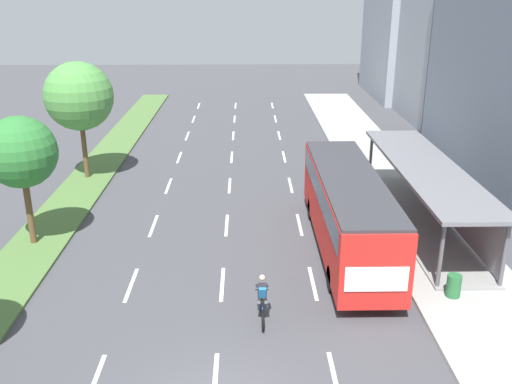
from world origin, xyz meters
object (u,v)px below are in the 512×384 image
Objects in this scene: bus_shelter at (430,189)px; bus at (348,205)px; median_tree_third at (79,96)px; trash_bin at (454,286)px; median_tree_second at (21,153)px; cyclist at (262,301)px.

bus reaches higher than bus_shelter.
median_tree_third is 7.91× the size of trash_bin.
trash_bin is (-1.08, -6.70, -1.29)m from bus_shelter.
bus_shelter is 1.16× the size of bus.
bus is (-4.28, -2.47, 0.20)m from bus_shelter.
median_tree_second is 0.84× the size of median_tree_third.
bus is 6.20× the size of cyclist.
trash_bin is (3.20, -4.23, -1.49)m from bus.
cyclist is at bearing -135.48° from bus_shelter.
bus_shelter is 4.95m from bus.
bus is at bearing 55.28° from cyclist.
median_tree_second is 9.01m from median_tree_third.
bus_shelter is 18.24m from median_tree_second.
cyclist is at bearing -169.95° from trash_bin.
cyclist is 7.10m from trash_bin.
median_tree_third is (-9.91, 15.18, 4.11)m from cyclist.
median_tree_second is (-18.00, -1.74, 2.37)m from bus_shelter.
trash_bin is at bearing 10.05° from cyclist.
bus is 1.99× the size of median_tree_second.
bus_shelter reaches higher than cyclist.
median_tree_third is 22.33m from trash_bin.
bus is 1.68× the size of median_tree_third.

